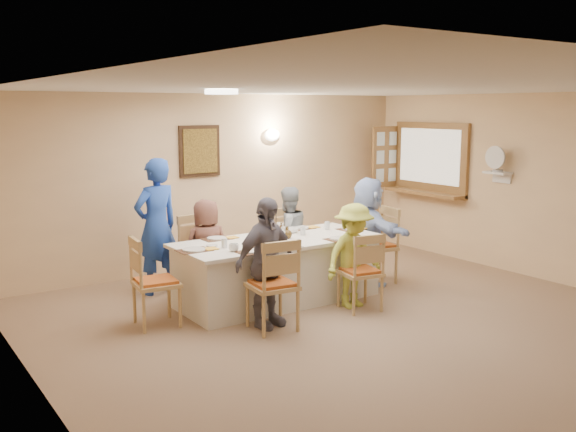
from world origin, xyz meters
TOP-DOWN VIEW (x-y plane):
  - ground at (0.00, 0.00)m, footprint 7.00×7.00m
  - room_walls at (0.00, 0.00)m, footprint 7.00×7.00m
  - wall_picture at (-0.30, 3.46)m, footprint 0.62×0.05m
  - wall_sconce at (0.90, 3.44)m, footprint 0.26×0.09m
  - ceiling_light at (-1.00, 1.50)m, footprint 0.36×0.36m
  - serving_hatch at (3.21, 2.40)m, footprint 0.06×1.50m
  - hatch_sill at (3.09, 2.40)m, footprint 0.30×1.50m
  - shutter_door at (2.95, 3.16)m, footprint 0.55×0.04m
  - fan_shelf at (3.13, 1.05)m, footprint 0.22×0.36m
  - desk_fan at (3.10, 1.05)m, footprint 0.30×0.30m
  - dining_table at (-0.26, 1.52)m, footprint 2.47×1.05m
  - chair_back_left at (-0.86, 2.32)m, footprint 0.54×0.54m
  - chair_back_right at (0.34, 2.32)m, footprint 0.47×0.47m
  - chair_front_left at (-0.86, 0.72)m, footprint 0.52×0.52m
  - chair_front_right at (0.34, 0.72)m, footprint 0.51×0.51m
  - chair_left_end at (-1.81, 1.52)m, footprint 0.52×0.52m
  - chair_right_end at (1.29, 1.52)m, footprint 0.55×0.55m
  - diner_back_left at (-0.86, 2.20)m, footprint 0.64×0.46m
  - diner_back_right at (0.34, 2.20)m, footprint 0.64×0.50m
  - diner_front_left at (-0.86, 0.84)m, footprint 0.94×0.65m
  - diner_front_right at (0.34, 0.84)m, footprint 0.84×0.54m
  - diner_right_end at (1.16, 1.52)m, footprint 1.42×0.74m
  - caregiver at (-1.31, 2.67)m, footprint 0.79×0.67m
  - placemat_fl at (-0.86, 1.10)m, footprint 0.35×0.26m
  - plate_fl at (-0.86, 1.10)m, footprint 0.24×0.24m
  - napkin_fl at (-0.68, 1.05)m, footprint 0.13×0.13m
  - placemat_fr at (0.34, 1.10)m, footprint 0.33×0.25m
  - plate_fr at (0.34, 1.10)m, footprint 0.24×0.24m
  - napkin_fr at (0.52, 1.05)m, footprint 0.13×0.13m
  - placemat_bl at (-0.86, 1.94)m, footprint 0.34×0.25m
  - plate_bl at (-0.86, 1.94)m, footprint 0.23×0.23m
  - napkin_bl at (-0.68, 1.89)m, footprint 0.13×0.13m
  - placemat_br at (0.34, 1.94)m, footprint 0.36×0.27m
  - plate_br at (0.34, 1.94)m, footprint 0.25×0.25m
  - napkin_br at (0.52, 1.89)m, footprint 0.15×0.15m
  - placemat_le at (-1.36, 1.52)m, footprint 0.35×0.26m
  - plate_le at (-1.36, 1.52)m, footprint 0.25×0.25m
  - napkin_le at (-1.18, 1.47)m, footprint 0.14×0.14m
  - placemat_re at (0.86, 1.52)m, footprint 0.33×0.25m
  - plate_re at (0.86, 1.52)m, footprint 0.23×0.23m
  - napkin_re at (1.04, 1.47)m, footprint 0.13×0.13m
  - teacup_a at (-1.03, 1.23)m, footprint 0.19×0.19m
  - teacup_b at (0.10, 2.02)m, footprint 0.11×0.11m
  - bowl_a at (-0.53, 1.30)m, footprint 0.23×0.23m
  - bowl_b at (0.10, 1.77)m, footprint 0.23×0.23m
  - condiment_ketchup at (-0.34, 1.56)m, footprint 0.15×0.15m
  - condiment_brown at (-0.19, 1.55)m, footprint 0.13×0.13m
  - condiment_malt at (-0.14, 1.50)m, footprint 0.15×0.15m
  - drinking_glass at (-0.41, 1.57)m, footprint 0.07×0.07m

SIDE VIEW (x-z plane):
  - ground at x=0.00m, z-range 0.00..0.00m
  - dining_table at x=-0.26m, z-range 0.00..0.76m
  - chair_front_right at x=0.34m, z-range 0.00..0.92m
  - chair_back_right at x=0.34m, z-range 0.00..0.95m
  - chair_left_end at x=-1.81m, z-range 0.00..0.97m
  - chair_back_left at x=-0.86m, z-range 0.00..0.99m
  - chair_front_left at x=-0.86m, z-range 0.00..0.99m
  - chair_right_end at x=1.29m, z-range 0.00..1.01m
  - diner_back_left at x=-0.86m, z-range 0.00..1.21m
  - diner_front_right at x=0.34m, z-range 0.00..1.22m
  - diner_back_right at x=0.34m, z-range 0.00..1.27m
  - diner_front_left at x=-0.86m, z-range 0.00..1.39m
  - diner_right_end at x=1.16m, z-range 0.00..1.42m
  - placemat_fl at x=-0.86m, z-range 0.76..0.77m
  - placemat_fr at x=0.34m, z-range 0.76..0.77m
  - placemat_bl at x=-0.86m, z-range 0.76..0.77m
  - placemat_br at x=0.34m, z-range 0.76..0.77m
  - placemat_le at x=-1.36m, z-range 0.76..0.77m
  - placemat_re at x=0.86m, z-range 0.76..0.77m
  - napkin_fl at x=-0.68m, z-range 0.77..0.77m
  - napkin_fr at x=0.52m, z-range 0.77..0.77m
  - napkin_bl at x=-0.68m, z-range 0.77..0.77m
  - napkin_br at x=0.52m, z-range 0.77..0.77m
  - napkin_le at x=-1.18m, z-range 0.77..0.77m
  - napkin_re at x=1.04m, z-range 0.77..0.77m
  - plate_fl at x=-0.86m, z-range 0.77..0.78m
  - plate_fr at x=0.34m, z-range 0.77..0.78m
  - plate_bl at x=-0.86m, z-range 0.77..0.78m
  - plate_br at x=0.34m, z-range 0.77..0.78m
  - plate_le at x=-1.36m, z-range 0.77..0.78m
  - plate_re at x=0.86m, z-range 0.77..0.78m
  - bowl_a at x=-0.53m, z-range 0.76..0.81m
  - bowl_b at x=0.10m, z-range 0.76..0.82m
  - teacup_a at x=-1.03m, z-range 0.76..0.85m
  - teacup_b at x=0.10m, z-range 0.76..0.85m
  - drinking_glass at x=-0.41m, z-range 0.77..0.87m
  - condiment_malt at x=-0.14m, z-range 0.76..0.90m
  - caregiver at x=-1.31m, z-range 0.00..1.70m
  - condiment_brown at x=-0.19m, z-range 0.76..0.95m
  - condiment_ketchup at x=-0.34m, z-range 0.76..0.99m
  - hatch_sill at x=3.09m, z-range 0.95..1.00m
  - fan_shelf at x=3.13m, z-range 1.39..1.41m
  - serving_hatch at x=3.21m, z-range 0.92..2.08m
  - shutter_door at x=2.95m, z-range 1.00..2.00m
  - room_walls at x=0.00m, z-range -1.99..5.01m
  - desk_fan at x=3.10m, z-range 1.41..1.69m
  - wall_picture at x=-0.30m, z-range 1.34..2.06m
  - wall_sconce at x=0.90m, z-range 1.81..1.99m
  - ceiling_light at x=-1.00m, z-range 2.45..2.50m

